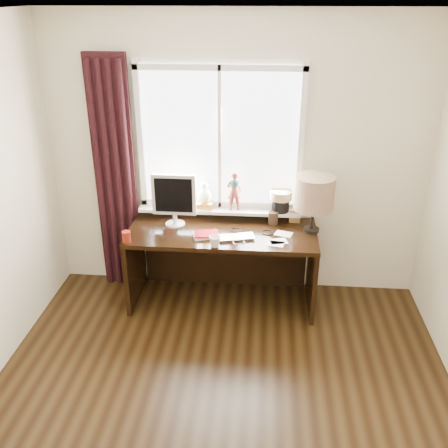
# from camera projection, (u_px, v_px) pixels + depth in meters

# --- Properties ---
(floor) EXTENTS (3.50, 4.00, 0.00)m
(floor) POSITION_uv_depth(u_px,v_px,m) (215.00, 439.00, 3.33)
(floor) COLOR #301F0D
(floor) RESTS_ON ground
(ceiling) EXTENTS (3.50, 4.00, 0.00)m
(ceiling) POSITION_uv_depth(u_px,v_px,m) (211.00, 19.00, 2.23)
(ceiling) COLOR white
(ceiling) RESTS_ON wall_back
(wall_back) EXTENTS (3.50, 0.00, 2.60)m
(wall_back) POSITION_uv_depth(u_px,v_px,m) (236.00, 160.00, 4.58)
(wall_back) COLOR beige
(wall_back) RESTS_ON ground
(laptop) EXTENTS (0.35, 0.27, 0.02)m
(laptop) POSITION_uv_depth(u_px,v_px,m) (237.00, 237.00, 4.35)
(laptop) COLOR silver
(laptop) RESTS_ON desk
(mug) EXTENTS (0.14, 0.14, 0.10)m
(mug) POSITION_uv_depth(u_px,v_px,m) (215.00, 241.00, 4.20)
(mug) COLOR white
(mug) RESTS_ON desk
(red_cup) EXTENTS (0.07, 0.07, 0.10)m
(red_cup) POSITION_uv_depth(u_px,v_px,m) (126.00, 237.00, 4.28)
(red_cup) COLOR maroon
(red_cup) RESTS_ON desk
(window) EXTENTS (1.52, 0.20, 1.40)m
(window) POSITION_uv_depth(u_px,v_px,m) (222.00, 161.00, 4.54)
(window) COLOR white
(window) RESTS_ON ground
(curtain) EXTENTS (0.38, 0.09, 2.25)m
(curtain) POSITION_uv_depth(u_px,v_px,m) (115.00, 179.00, 4.66)
(curtain) COLOR black
(curtain) RESTS_ON floor
(desk) EXTENTS (1.70, 0.70, 0.75)m
(desk) POSITION_uv_depth(u_px,v_px,m) (223.00, 250.00, 4.68)
(desk) COLOR black
(desk) RESTS_ON floor
(monitor) EXTENTS (0.40, 0.18, 0.49)m
(monitor) POSITION_uv_depth(u_px,v_px,m) (174.00, 197.00, 4.49)
(monitor) COLOR beige
(monitor) RESTS_ON desk
(notebook_stack) EXTENTS (0.26, 0.22, 0.03)m
(notebook_stack) POSITION_uv_depth(u_px,v_px,m) (206.00, 235.00, 4.39)
(notebook_stack) COLOR beige
(notebook_stack) RESTS_ON desk
(brush_holder) EXTENTS (0.09, 0.09, 0.25)m
(brush_holder) POSITION_uv_depth(u_px,v_px,m) (273.00, 218.00, 4.60)
(brush_holder) COLOR black
(brush_holder) RESTS_ON desk
(icon_frame) EXTENTS (0.10, 0.03, 0.13)m
(icon_frame) POSITION_uv_depth(u_px,v_px,m) (295.00, 216.00, 4.62)
(icon_frame) COLOR gold
(icon_frame) RESTS_ON desk
(table_lamp) EXTENTS (0.35, 0.35, 0.52)m
(table_lamp) POSITION_uv_depth(u_px,v_px,m) (314.00, 194.00, 4.33)
(table_lamp) COLOR black
(table_lamp) RESTS_ON desk
(loose_papers) EXTENTS (0.24, 0.34, 0.00)m
(loose_papers) POSITION_uv_depth(u_px,v_px,m) (279.00, 239.00, 4.33)
(loose_papers) COLOR white
(loose_papers) RESTS_ON desk
(desk_cables) EXTENTS (0.43, 0.33, 0.01)m
(desk_cables) POSITION_uv_depth(u_px,v_px,m) (247.00, 234.00, 4.42)
(desk_cables) COLOR black
(desk_cables) RESTS_ON desk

